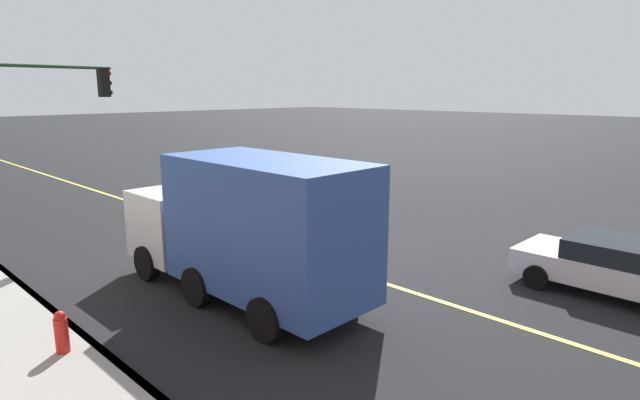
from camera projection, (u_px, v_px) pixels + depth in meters
name	position (u px, v px, depth m)	size (l,w,h in m)	color
ground	(289.00, 253.00, 15.56)	(200.00, 200.00, 0.00)	black
curb_edge	(59.00, 317.00, 10.96)	(80.00, 0.16, 0.15)	slate
lane_stripe_center	(289.00, 253.00, 15.56)	(80.00, 0.16, 0.01)	#D8CC4C
car_green	(300.00, 206.00, 18.43)	(3.89, 1.89, 1.42)	#1E6038
car_white	(615.00, 266.00, 12.28)	(4.30, 2.11, 1.35)	silver
truck_blue	(248.00, 226.00, 11.83)	(6.96, 2.47, 3.36)	silver
traffic_light_mast	(23.00, 119.00, 14.96)	(0.28, 4.48, 5.78)	#1E3823
fire_hydrant	(62.00, 336.00, 9.30)	(0.24, 0.24, 0.94)	red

